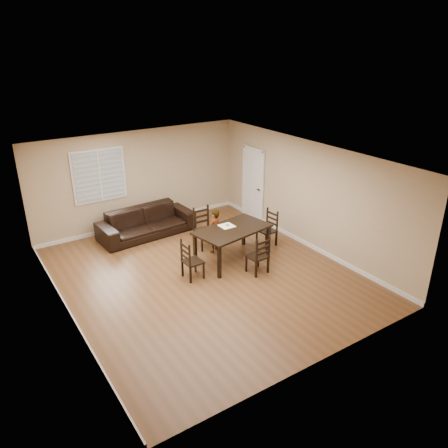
{
  "coord_description": "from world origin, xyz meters",
  "views": [
    {
      "loc": [
        -4.36,
        -7.46,
        4.94
      ],
      "look_at": [
        0.69,
        0.26,
        1.0
      ],
      "focal_mm": 35.0,
      "sensor_mm": 36.0,
      "label": 1
    }
  ],
  "objects": [
    {
      "name": "child",
      "position": [
        0.82,
        0.9,
        0.56
      ],
      "size": [
        0.48,
        0.41,
        1.12
      ],
      "primitive_type": "imported",
      "rotation": [
        0.0,
        0.0,
        3.55
      ],
      "color": "gray",
      "rests_on": "ground"
    },
    {
      "name": "room",
      "position": [
        0.04,
        0.18,
        1.81
      ],
      "size": [
        6.04,
        7.04,
        2.72
      ],
      "color": "tan",
      "rests_on": "ground"
    },
    {
      "name": "sofa",
      "position": [
        -0.19,
        2.74,
        0.37
      ],
      "size": [
        2.63,
        1.17,
        0.75
      ],
      "primitive_type": "imported",
      "rotation": [
        0.0,
        0.0,
        0.07
      ],
      "color": "black",
      "rests_on": "ground"
    },
    {
      "name": "chair_left",
      "position": [
        -0.38,
        0.05,
        0.42
      ],
      "size": [
        0.4,
        0.42,
        0.93
      ],
      "rotation": [
        0.0,
        0.0,
        1.59
      ],
      "color": "black",
      "rests_on": "ground"
    },
    {
      "name": "chair_right",
      "position": [
        2.25,
        0.48,
        0.43
      ],
      "size": [
        0.43,
        0.46,
        0.94
      ],
      "rotation": [
        0.0,
        0.0,
        -1.47
      ],
      "color": "black",
      "rests_on": "ground"
    },
    {
      "name": "ground",
      "position": [
        0.0,
        0.0,
        0.0
      ],
      "size": [
        7.0,
        7.0,
        0.0
      ],
      "primitive_type": "plane",
      "color": "brown",
      "rests_on": "ground"
    },
    {
      "name": "donut",
      "position": [
        0.92,
        0.46,
        0.86
      ],
      "size": [
        0.11,
        0.11,
        0.04
      ],
      "color": "#C38046",
      "rests_on": "napkin"
    },
    {
      "name": "chair_far",
      "position": [
        1.08,
        -0.65,
        0.42
      ],
      "size": [
        0.44,
        0.42,
        0.93
      ],
      "rotation": [
        0.0,
        0.0,
        3.21
      ],
      "color": "black",
      "rests_on": "ground"
    },
    {
      "name": "dining_table",
      "position": [
        0.93,
        0.26,
        0.75
      ],
      "size": [
        1.92,
        1.29,
        0.83
      ],
      "rotation": [
        0.0,
        0.0,
        0.17
      ],
      "color": "black",
      "rests_on": "ground"
    },
    {
      "name": "napkin",
      "position": [
        0.9,
        0.46,
        0.83
      ],
      "size": [
        0.33,
        0.33,
        0.0
      ],
      "primitive_type": "cube",
      "rotation": [
        0.0,
        0.0,
        -0.0
      ],
      "color": "#F0E7CE",
      "rests_on": "dining_table"
    },
    {
      "name": "chair_near",
      "position": [
        0.76,
        1.37,
        0.48
      ],
      "size": [
        0.48,
        0.45,
        1.05
      ],
      "rotation": [
        0.0,
        0.0,
        -0.02
      ],
      "color": "black",
      "rests_on": "ground"
    }
  ]
}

